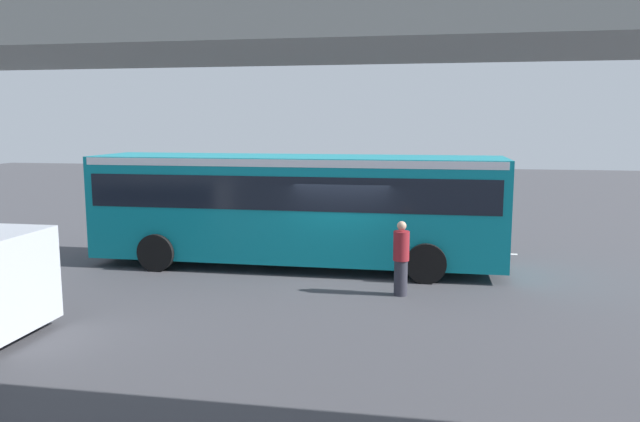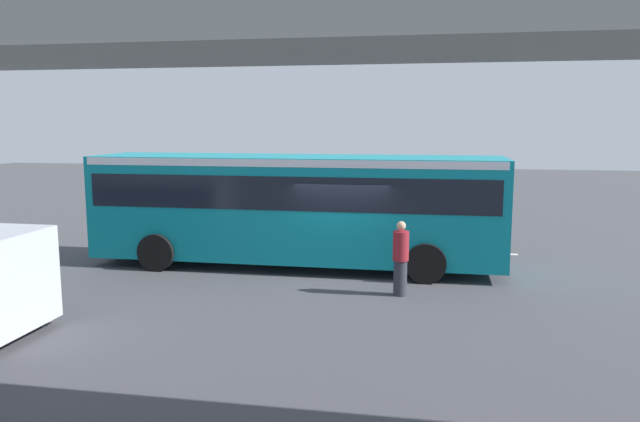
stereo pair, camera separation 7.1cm
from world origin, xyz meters
name	(u,v)px [view 2 (the right image)]	position (x,y,z in m)	size (l,w,h in m)	color
ground	(344,274)	(0.00, 0.00, 0.00)	(80.00, 80.00, 0.00)	#424247
city_bus	(296,201)	(1.49, -0.74, 1.88)	(11.54, 2.85, 3.15)	#0C8493
pedestrian	(401,259)	(-1.61, 1.78, 0.89)	(0.38, 0.38, 1.79)	#2D2D38
traffic_sign	(459,188)	(-3.22, -4.95, 1.89)	(0.08, 0.60, 2.80)	slate
lane_dash_leftmost	(485,253)	(-4.00, -3.44, 0.00)	(2.00, 0.20, 0.01)	silver
lane_dash_left	(359,249)	(0.00, -3.44, 0.00)	(2.00, 0.20, 0.01)	silver
lane_dash_centre	(241,244)	(4.00, -3.44, 0.00)	(2.00, 0.20, 0.01)	silver
pedestrian_overpass	(230,70)	(0.00, 9.23, 4.68)	(24.14, 2.60, 6.43)	gray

